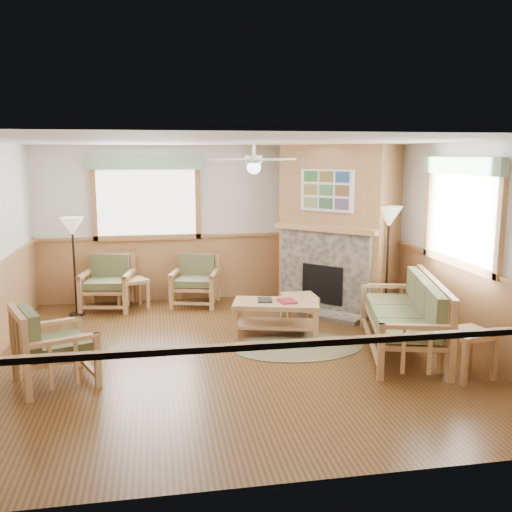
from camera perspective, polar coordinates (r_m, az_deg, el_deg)
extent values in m
cube|color=#543417|center=(7.49, -2.10, -9.77)|extent=(6.00, 6.00, 0.01)
cube|color=white|center=(7.05, -2.25, 11.40)|extent=(6.00, 6.00, 0.01)
cube|color=silver|center=(10.09, -4.54, 3.30)|extent=(6.00, 0.02, 2.70)
cube|color=silver|center=(4.26, 3.48, -6.10)|extent=(6.00, 0.02, 2.70)
cube|color=silver|center=(8.12, 19.31, 1.10)|extent=(0.02, 6.00, 2.70)
cylinder|color=brown|center=(7.74, 4.22, -9.02)|extent=(2.15, 2.15, 0.01)
cube|color=maroon|center=(8.10, 3.14, -4.41)|extent=(0.24, 0.32, 0.03)
cube|color=black|center=(8.15, 0.89, -4.33)|extent=(0.24, 0.30, 0.02)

